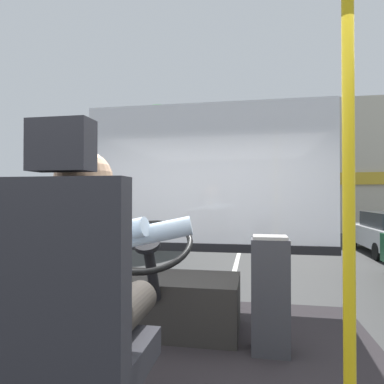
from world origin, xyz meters
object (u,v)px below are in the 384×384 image
at_px(driver_seat, 75,325).
at_px(steering_console, 166,300).
at_px(handrail_pole, 349,199).
at_px(fare_box, 270,294).
at_px(bus_driver, 92,272).

relative_size(driver_seat, steering_console, 1.16).
distance_m(steering_console, handrail_pole, 1.73).
bearing_deg(handrail_pole, fare_box, 103.93).
height_order(driver_seat, steering_console, driver_seat).
height_order(driver_seat, bus_driver, driver_seat).
relative_size(steering_console, fare_box, 1.45).
relative_size(driver_seat, bus_driver, 1.66).
bearing_deg(handrail_pole, bus_driver, -179.39).
bearing_deg(driver_seat, fare_box, 55.25).
height_order(driver_seat, fare_box, driver_seat).
bearing_deg(fare_box, bus_driver, -128.30).
bearing_deg(bus_driver, driver_seat, -90.00).
xyz_separation_m(driver_seat, bus_driver, (-0.00, 0.13, 0.17)).
height_order(bus_driver, steering_console, bus_driver).
height_order(steering_console, fare_box, steering_console).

